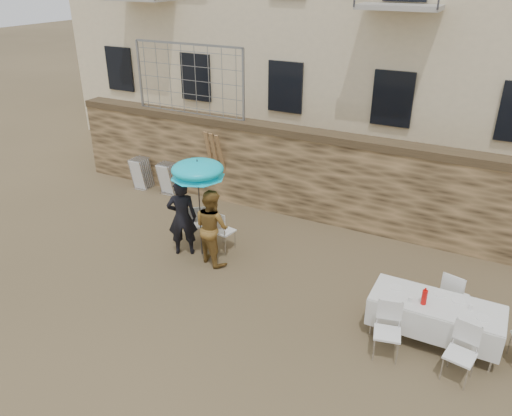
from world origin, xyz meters
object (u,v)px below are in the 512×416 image
at_px(chair_stack_left, 146,171).
at_px(man_suit, 182,217).
at_px(table_chair_front_left, 387,332).
at_px(chair_stack_right, 172,176).
at_px(umbrella, 198,172).
at_px(banquet_table, 437,304).
at_px(woman_dress, 212,227).
at_px(table_chair_back, 454,295).
at_px(table_chair_front_right, 460,354).
at_px(couple_chair_right, 224,230).
at_px(soda_bottle, 424,297).
at_px(couple_chair_left, 197,223).

bearing_deg(chair_stack_left, man_suit, -40.01).
xyz_separation_m(table_chair_front_left, chair_stack_right, (-7.02, 3.84, -0.02)).
relative_size(umbrella, table_chair_front_left, 2.15).
bearing_deg(man_suit, banquet_table, 145.47).
bearing_deg(man_suit, woman_dress, 150.32).
bearing_deg(table_chair_back, man_suit, 17.08).
bearing_deg(banquet_table, table_chair_front_left, -128.66).
xyz_separation_m(woman_dress, table_chair_front_right, (5.13, -1.21, -0.35)).
height_order(umbrella, table_chair_front_left, umbrella).
bearing_deg(table_chair_back, table_chair_front_right, 114.53).
distance_m(woman_dress, chair_stack_right, 4.00).
xyz_separation_m(couple_chair_right, chair_stack_left, (-3.84, 2.08, -0.02)).
height_order(woman_dress, soda_bottle, woman_dress).
relative_size(couple_chair_right, table_chair_front_right, 1.00).
bearing_deg(umbrella, woman_dress, -15.95).
relative_size(woman_dress, chair_stack_left, 1.80).
bearing_deg(banquet_table, man_suit, 175.14).
bearing_deg(chair_stack_left, soda_bottle, -21.29).
xyz_separation_m(soda_bottle, table_chair_back, (0.40, 0.95, -0.43)).
xyz_separation_m(soda_bottle, table_chair_front_right, (0.70, -0.60, -0.43)).
bearing_deg(chair_stack_right, table_chair_back, -16.33).
xyz_separation_m(man_suit, chair_stack_right, (-2.24, 2.63, -0.41)).
relative_size(table_chair_front_left, table_chair_back, 1.00).
height_order(woman_dress, table_chair_back, woman_dress).
bearing_deg(man_suit, chair_stack_left, -69.69).
height_order(banquet_table, chair_stack_left, chair_stack_left).
distance_m(chair_stack_left, chair_stack_right, 0.90).
bearing_deg(chair_stack_right, couple_chair_left, -42.96).
xyz_separation_m(table_chair_front_right, chair_stack_right, (-8.12, 3.84, -0.02)).
distance_m(couple_chair_left, couple_chair_right, 0.70).
height_order(couple_chair_left, chair_stack_left, couple_chair_left).
height_order(table_chair_front_right, chair_stack_right, table_chair_front_right).
height_order(woman_dress, chair_stack_right, woman_dress).
relative_size(banquet_table, chair_stack_left, 2.28).
height_order(couple_chair_left, soda_bottle, soda_bottle).
xyz_separation_m(soda_bottle, chair_stack_right, (-7.42, 3.24, -0.45)).
relative_size(soda_bottle, chair_stack_left, 0.28).
xyz_separation_m(banquet_table, table_chair_front_left, (-0.60, -0.75, -0.25)).
relative_size(soda_bottle, table_chair_front_left, 0.27).
relative_size(banquet_table, table_chair_front_right, 2.19).
bearing_deg(table_chair_front_right, banquet_table, 134.16).
bearing_deg(table_chair_front_left, chair_stack_right, 138.47).
bearing_deg(soda_bottle, chair_stack_left, 158.71).
xyz_separation_m(woman_dress, couple_chair_right, (-0.05, 0.55, -0.35)).
distance_m(couple_chair_right, chair_stack_right, 3.60).
bearing_deg(soda_bottle, chair_stack_right, 156.40).
xyz_separation_m(couple_chair_left, table_chair_front_right, (5.88, -1.76, 0.00)).
distance_m(couple_chair_left, chair_stack_right, 3.06).
distance_m(man_suit, soda_bottle, 5.22).
distance_m(woman_dress, table_chair_front_right, 5.29).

